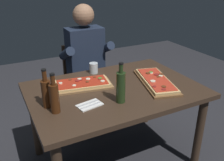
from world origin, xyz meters
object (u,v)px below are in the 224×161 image
dining_table (115,98)px  pizza_rectangular_front (82,84)px  tumbler_near_camera (94,69)px  seated_diner (87,61)px  wine_bottle_dark (121,86)px  diner_chair (84,78)px  oil_bottle_amber (46,92)px  pizza_rectangular_left (156,81)px  vinegar_bottle_green (55,97)px

dining_table → pizza_rectangular_front: bearing=144.9°
pizza_rectangular_front → tumbler_near_camera: bearing=49.0°
seated_diner → tumbler_near_camera: bearing=-101.2°
wine_bottle_dark → tumbler_near_camera: 0.62m
pizza_rectangular_front → diner_chair: size_ratio=0.60×
oil_bottle_amber → pizza_rectangular_front: bearing=31.1°
pizza_rectangular_front → diner_chair: (0.27, 0.70, -0.27)m
dining_table → oil_bottle_amber: (-0.57, -0.05, 0.21)m
pizza_rectangular_left → tumbler_near_camera: (-0.39, 0.46, 0.02)m
pizza_rectangular_left → vinegar_bottle_green: 0.91m
dining_table → vinegar_bottle_green: size_ratio=4.85×
tumbler_near_camera → pizza_rectangular_left: bearing=-50.2°
wine_bottle_dark → diner_chair: (0.12, 1.08, -0.38)m
pizza_rectangular_left → seated_diner: bearing=111.5°
dining_table → pizza_rectangular_front: size_ratio=2.67×
dining_table → vinegar_bottle_green: 0.60m
vinegar_bottle_green → seated_diner: bearing=56.6°
wine_bottle_dark → oil_bottle_amber: (-0.50, 0.17, -0.01)m
dining_table → pizza_rectangular_left: size_ratio=2.28×
dining_table → seated_diner: (0.05, 0.74, 0.10)m
vinegar_bottle_green → oil_bottle_amber: bearing=106.8°
oil_bottle_amber → tumbler_near_camera: (0.55, 0.44, -0.07)m
wine_bottle_dark → oil_bottle_amber: 0.53m
pizza_rectangular_left → diner_chair: size_ratio=0.70×
pizza_rectangular_left → tumbler_near_camera: 0.60m
wine_bottle_dark → vinegar_bottle_green: wine_bottle_dark is taller
pizza_rectangular_left → diner_chair: diner_chair is taller
diner_chair → oil_bottle_amber: bearing=-124.2°
pizza_rectangular_front → pizza_rectangular_left: (0.59, -0.23, 0.00)m
dining_table → wine_bottle_dark: (-0.07, -0.22, 0.22)m
pizza_rectangular_front → vinegar_bottle_green: (-0.31, -0.31, 0.10)m
vinegar_bottle_green → pizza_rectangular_front: bearing=44.7°
pizza_rectangular_front → diner_chair: 0.80m
wine_bottle_dark → dining_table: bearing=72.9°
vinegar_bottle_green → pizza_rectangular_left: bearing=5.0°
dining_table → vinegar_bottle_green: vinegar_bottle_green is taller
oil_bottle_amber → pizza_rectangular_left: bearing=-1.4°
pizza_rectangular_front → pizza_rectangular_left: size_ratio=0.85×
oil_bottle_amber → tumbler_near_camera: size_ratio=2.96×
pizza_rectangular_front → oil_bottle_amber: 0.41m
oil_bottle_amber → diner_chair: bearing=55.8°
pizza_rectangular_left → seated_diner: seated_diner is taller
pizza_rectangular_left → vinegar_bottle_green: (-0.90, -0.08, 0.10)m
pizza_rectangular_front → seated_diner: (0.27, 0.58, -0.02)m
diner_chair → pizza_rectangular_left: bearing=-71.1°
dining_table → pizza_rectangular_left: (0.37, -0.07, 0.12)m
dining_table → oil_bottle_amber: oil_bottle_amber is taller
tumbler_near_camera → wine_bottle_dark: bearing=-94.4°
pizza_rectangular_front → oil_bottle_amber: oil_bottle_amber is taller
wine_bottle_dark → pizza_rectangular_front: bearing=112.2°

